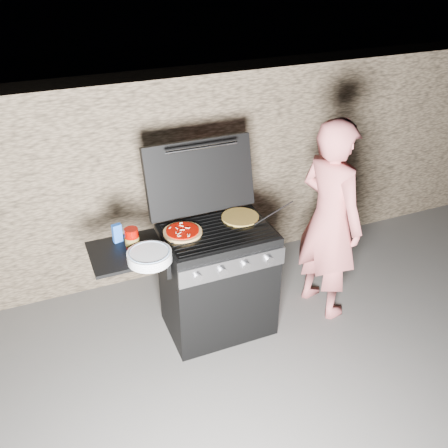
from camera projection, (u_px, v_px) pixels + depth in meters
name	position (u px, v px, depth m)	size (l,w,h in m)	color
ground	(218.00, 325.00, 4.09)	(50.00, 50.00, 0.00)	#53504D
stone_wall	(174.00, 175.00, 4.46)	(8.00, 0.35, 1.80)	#8D7559
gas_grill	(187.00, 288.00, 3.77)	(1.34, 0.79, 0.91)	black
pizza_topped	(183.00, 232.00, 3.57)	(0.28, 0.28, 0.03)	tan
pizza_plain	(240.00, 217.00, 3.77)	(0.28, 0.28, 0.02)	gold
sauce_jar	(132.00, 238.00, 3.41)	(0.09, 0.09, 0.15)	#830500
blue_carton	(117.00, 233.00, 3.47)	(0.06, 0.04, 0.14)	blue
plate_stack	(149.00, 256.00, 3.28)	(0.30, 0.30, 0.07)	white
person	(330.00, 220.00, 3.89)	(0.61, 0.40, 1.67)	#E06E6E
tongs	(274.00, 213.00, 3.75)	(0.01, 0.01, 0.39)	black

